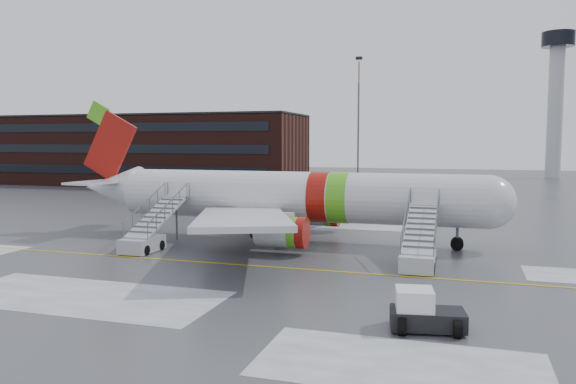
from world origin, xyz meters
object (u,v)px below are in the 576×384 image
(airstair_fwd, at_px, (419,250))
(airstair_aft, at_px, (148,235))
(airliner, at_px, (284,197))
(pushback_tug, at_px, (423,312))

(airstair_fwd, height_order, airstair_aft, same)
(airliner, relative_size, airstair_aft, 4.55)
(airliner, relative_size, airstair_fwd, 4.55)
(airliner, height_order, pushback_tug, airliner)
(airstair_aft, height_order, pushback_tug, airstair_aft)
(airstair_aft, distance_m, pushback_tug, 23.03)
(airliner, bearing_deg, airstair_fwd, -31.28)
(airliner, xyz_separation_m, pushback_tug, (11.76, -18.21, -2.66))
(airstair_fwd, bearing_deg, airliner, 148.72)
(airstair_fwd, xyz_separation_m, pushback_tug, (1.00, -11.67, -0.31))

